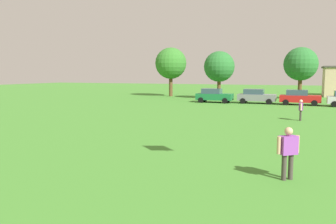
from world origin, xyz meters
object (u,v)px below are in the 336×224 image
parked_car_green_0 (214,95)px  tree_far_left (171,63)px  bystander_near_trees (301,108)px  tree_center (219,67)px  adult_bystander (288,149)px  parked_car_red_2 (299,97)px  parked_car_gray_1 (256,96)px  tree_far_right (301,64)px

parked_car_green_0 → tree_far_left: (-9.01, 9.06, 4.15)m
bystander_near_trees → tree_center: 22.96m
bystander_near_trees → parked_car_green_0: bearing=34.0°
parked_car_green_0 → tree_far_left: 13.43m
adult_bystander → parked_car_red_2: size_ratio=0.41×
tree_far_left → parked_car_green_0: bearing=-45.2°
parked_car_gray_1 → tree_center: (-5.77, 5.84, 3.55)m
parked_car_green_0 → parked_car_gray_1: 4.94m
bystander_near_trees → tree_center: tree_center is taller
bystander_near_trees → tree_far_left: 29.83m
parked_car_green_0 → tree_far_left: bearing=134.8°
bystander_near_trees → tree_far_left: bearing=37.7°
adult_bystander → tree_center: size_ratio=0.27×
bystander_near_trees → parked_car_green_0: size_ratio=0.36×
adult_bystander → tree_far_right: bearing=51.6°
parked_car_gray_1 → tree_center: bearing=134.7°
adult_bystander → parked_car_red_2: bearing=51.4°
parked_car_green_0 → tree_far_right: 14.14m
parked_car_gray_1 → tree_far_right: (4.64, 9.17, 3.89)m
adult_bystander → tree_far_right: (-0.19, 39.03, 3.70)m
adult_bystander → tree_far_left: (-18.75, 38.41, 3.96)m
bystander_near_trees → tree_far_right: bearing=-1.3°
parked_car_gray_1 → tree_far_left: bearing=148.5°
parked_car_green_0 → parked_car_red_2: bearing=1.5°
tree_far_left → tree_far_right: (18.56, 0.62, -0.26)m
parked_car_red_2 → tree_far_right: tree_far_right is taller
adult_bystander → tree_far_left: bearing=77.3°
bystander_near_trees → parked_car_green_0: parked_car_green_0 is taller
parked_car_gray_1 → tree_far_left: 16.85m
tree_far_right → bystander_near_trees: bearing=-89.0°
parked_car_red_2 → adult_bystander: bearing=-89.8°
bystander_near_trees → tree_far_left: size_ratio=0.21×
tree_far_right → parked_car_red_2: bearing=-89.4°
parked_car_red_2 → parked_car_green_0: bearing=-178.5°
adult_bystander → parked_car_red_2: 29.60m
parked_car_red_2 → tree_center: size_ratio=0.66×
adult_bystander → tree_far_right: 39.21m
tree_far_left → adult_bystander: bearing=-64.0°
adult_bystander → tree_far_right: size_ratio=0.25×
tree_far_right → parked_car_gray_1: bearing=-116.8°
parked_car_gray_1 → parked_car_green_0: bearing=-174.0°
tree_center → tree_far_left: bearing=161.6°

